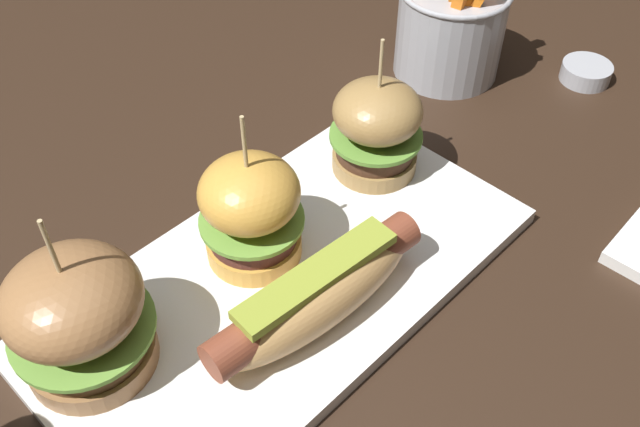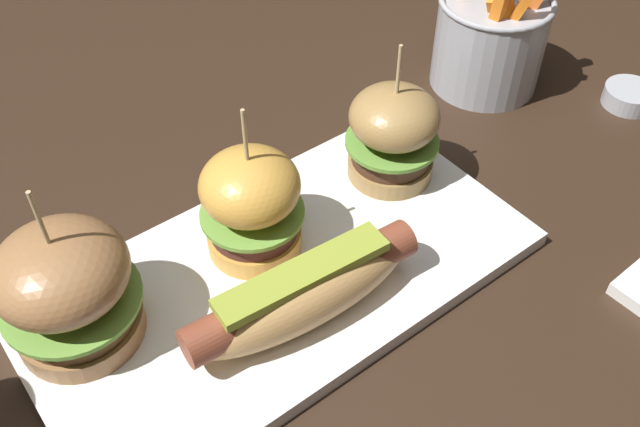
{
  "view_description": "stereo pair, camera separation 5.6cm",
  "coord_description": "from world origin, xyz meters",
  "px_view_note": "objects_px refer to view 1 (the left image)",
  "views": [
    {
      "loc": [
        -0.24,
        -0.27,
        0.45
      ],
      "look_at": [
        0.04,
        0.0,
        0.05
      ],
      "focal_mm": 40.1,
      "sensor_mm": 36.0,
      "label": 1
    },
    {
      "loc": [
        -0.2,
        -0.31,
        0.45
      ],
      "look_at": [
        0.04,
        0.0,
        0.05
      ],
      "focal_mm": 40.1,
      "sensor_mm": 36.0,
      "label": 2
    }
  ],
  "objects_px": {
    "hot_dog": "(317,294)",
    "sauce_ramekin": "(586,72)",
    "fries_bucket": "(451,28)",
    "slider_left": "(78,317)",
    "slider_right": "(376,128)",
    "platter_main": "(285,280)",
    "slider_center": "(251,211)"
  },
  "relations": [
    {
      "from": "sauce_ramekin",
      "to": "fries_bucket",
      "type": "bearing_deg",
      "value": 127.16
    },
    {
      "from": "platter_main",
      "to": "fries_bucket",
      "type": "bearing_deg",
      "value": 15.7
    },
    {
      "from": "platter_main",
      "to": "slider_center",
      "type": "height_order",
      "value": "slider_center"
    },
    {
      "from": "hot_dog",
      "to": "sauce_ramekin",
      "type": "bearing_deg",
      "value": 2.79
    },
    {
      "from": "slider_center",
      "to": "sauce_ramekin",
      "type": "relative_size",
      "value": 2.59
    },
    {
      "from": "hot_dog",
      "to": "slider_right",
      "type": "relative_size",
      "value": 1.43
    },
    {
      "from": "slider_left",
      "to": "slider_right",
      "type": "xyz_separation_m",
      "value": [
        0.3,
        -0.01,
        -0.0
      ]
    },
    {
      "from": "slider_right",
      "to": "fries_bucket",
      "type": "distance_m",
      "value": 0.2
    },
    {
      "from": "fries_bucket",
      "to": "sauce_ramekin",
      "type": "height_order",
      "value": "fries_bucket"
    },
    {
      "from": "slider_center",
      "to": "fries_bucket",
      "type": "relative_size",
      "value": 0.94
    },
    {
      "from": "fries_bucket",
      "to": "sauce_ramekin",
      "type": "bearing_deg",
      "value": -52.84
    },
    {
      "from": "slider_left",
      "to": "fries_bucket",
      "type": "xyz_separation_m",
      "value": [
        0.48,
        0.05,
        -0.01
      ]
    },
    {
      "from": "hot_dog",
      "to": "fries_bucket",
      "type": "relative_size",
      "value": 1.3
    },
    {
      "from": "fries_bucket",
      "to": "sauce_ramekin",
      "type": "xyz_separation_m",
      "value": [
        0.09,
        -0.12,
        -0.04
      ]
    },
    {
      "from": "hot_dog",
      "to": "slider_center",
      "type": "relative_size",
      "value": 1.38
    },
    {
      "from": "slider_left",
      "to": "fries_bucket",
      "type": "height_order",
      "value": "slider_left"
    },
    {
      "from": "slider_right",
      "to": "slider_center",
      "type": "bearing_deg",
      "value": 179.84
    },
    {
      "from": "sauce_ramekin",
      "to": "slider_left",
      "type": "bearing_deg",
      "value": 173.33
    },
    {
      "from": "hot_dog",
      "to": "slider_center",
      "type": "xyz_separation_m",
      "value": [
        0.01,
        0.08,
        0.02
      ]
    },
    {
      "from": "slider_right",
      "to": "fries_bucket",
      "type": "relative_size",
      "value": 0.91
    },
    {
      "from": "hot_dog",
      "to": "slider_right",
      "type": "distance_m",
      "value": 0.18
    },
    {
      "from": "slider_left",
      "to": "sauce_ramekin",
      "type": "relative_size",
      "value": 2.66
    },
    {
      "from": "slider_center",
      "to": "slider_right",
      "type": "bearing_deg",
      "value": -0.16
    },
    {
      "from": "slider_right",
      "to": "platter_main",
      "type": "bearing_deg",
      "value": -166.7
    },
    {
      "from": "platter_main",
      "to": "hot_dog",
      "type": "distance_m",
      "value": 0.06
    },
    {
      "from": "slider_right",
      "to": "fries_bucket",
      "type": "height_order",
      "value": "same"
    },
    {
      "from": "platter_main",
      "to": "slider_center",
      "type": "xyz_separation_m",
      "value": [
        -0.0,
        0.04,
        0.05
      ]
    },
    {
      "from": "slider_center",
      "to": "hot_dog",
      "type": "bearing_deg",
      "value": -97.8
    },
    {
      "from": "platter_main",
      "to": "hot_dog",
      "type": "xyz_separation_m",
      "value": [
        -0.01,
        -0.05,
        0.03
      ]
    },
    {
      "from": "platter_main",
      "to": "fries_bucket",
      "type": "height_order",
      "value": "fries_bucket"
    },
    {
      "from": "platter_main",
      "to": "slider_left",
      "type": "height_order",
      "value": "slider_left"
    },
    {
      "from": "fries_bucket",
      "to": "slider_left",
      "type": "bearing_deg",
      "value": -173.78
    }
  ]
}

